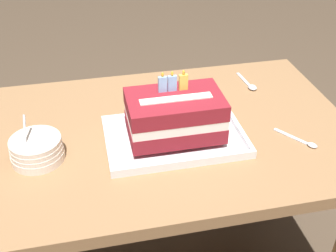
# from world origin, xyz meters

# --- Properties ---
(dining_table) EXTENTS (1.10, 0.71, 0.70)m
(dining_table) POSITION_xyz_m (0.00, 0.00, 0.59)
(dining_table) COLOR olive
(dining_table) RESTS_ON ground_plane
(foil_tray) EXTENTS (0.38, 0.25, 0.02)m
(foil_tray) POSITION_xyz_m (0.03, -0.05, 0.71)
(foil_tray) COLOR silver
(foil_tray) RESTS_ON dining_table
(birthday_cake) EXTENTS (0.25, 0.16, 0.17)m
(birthday_cake) POSITION_xyz_m (0.03, -0.05, 0.78)
(birthday_cake) COLOR maroon
(birthday_cake) RESTS_ON foil_tray
(bowl_stack) EXTENTS (0.14, 0.14, 0.12)m
(bowl_stack) POSITION_xyz_m (-0.34, -0.06, 0.73)
(bowl_stack) COLOR silver
(bowl_stack) RESTS_ON dining_table
(serving_spoon_near_tray) EXTENTS (0.03, 0.13, 0.01)m
(serving_spoon_near_tray) POSITION_xyz_m (0.34, 0.18, 0.71)
(serving_spoon_near_tray) COLOR silver
(serving_spoon_near_tray) RESTS_ON dining_table
(serving_spoon_by_bowls) EXTENTS (0.09, 0.12, 0.01)m
(serving_spoon_by_bowls) POSITION_xyz_m (0.37, -0.14, 0.71)
(serving_spoon_by_bowls) COLOR silver
(serving_spoon_by_bowls) RESTS_ON dining_table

